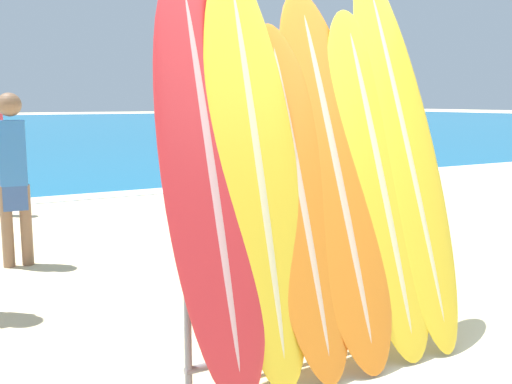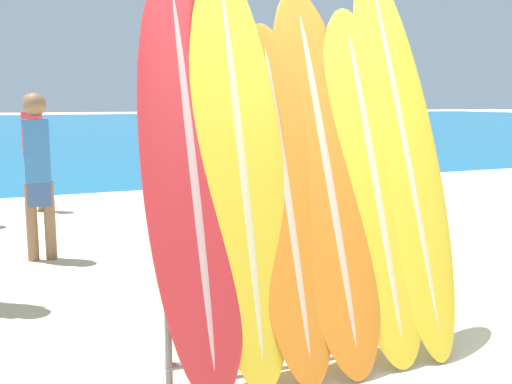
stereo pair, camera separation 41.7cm
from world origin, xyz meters
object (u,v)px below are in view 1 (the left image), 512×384
object	(u,v)px
surfboard_slot_4	(378,178)
surfboard_slot_5	(404,150)
surfboard_slot_2	(299,196)
person_far_right	(13,173)
surfboard_rack	(322,282)
surfboard_slot_3	(335,172)
surfboard_slot_1	(256,169)
surfboard_slot_0	(210,177)

from	to	relation	value
surfboard_slot_4	surfboard_slot_5	size ratio (longest dim) A/B	0.87
surfboard_slot_2	person_far_right	bearing A→B (deg)	110.39
surfboard_rack	surfboard_slot_3	bearing A→B (deg)	26.47
surfboard_slot_2	surfboard_slot_3	size ratio (longest dim) A/B	0.90
surfboard_slot_1	surfboard_slot_4	bearing A→B (deg)	-0.54
surfboard_slot_3	surfboard_slot_4	size ratio (longest dim) A/B	1.05
surfboard_slot_2	surfboard_slot_4	distance (m)	0.60
surfboard_rack	person_far_right	distance (m)	3.37
surfboard_slot_0	surfboard_slot_2	xyz separation A→B (m)	(0.54, -0.04, -0.14)
surfboard_slot_3	surfboard_slot_5	bearing A→B (deg)	3.28
surfboard_slot_1	person_far_right	size ratio (longest dim) A/B	1.45
surfboard_slot_0	surfboard_slot_3	xyz separation A→B (m)	(0.82, 0.01, -0.03)
person_far_right	surfboard_slot_0	bearing A→B (deg)	-75.45
surfboard_rack	surfboard_slot_2	size ratio (longest dim) A/B	0.87
surfboard_slot_0	surfboard_slot_5	bearing A→B (deg)	1.79
surfboard_slot_1	surfboard_slot_5	bearing A→B (deg)	2.50
surfboard_rack	surfboard_slot_0	world-z (taller)	surfboard_slot_0
surfboard_slot_0	surfboard_slot_5	size ratio (longest dim) A/B	0.93
surfboard_slot_4	person_far_right	size ratio (longest dim) A/B	1.32
surfboard_slot_2	surfboard_slot_5	size ratio (longest dim) A/B	0.82
surfboard_slot_2	surfboard_slot_5	bearing A→B (deg)	5.39
surfboard_slot_2	surfboard_slot_3	distance (m)	0.31
surfboard_slot_1	surfboard_slot_5	distance (m)	1.13
surfboard_slot_0	surfboard_slot_1	size ratio (longest dim) A/B	0.98
surfboard_slot_5	surfboard_slot_4	bearing A→B (deg)	-167.66
surfboard_rack	surfboard_slot_3	xyz separation A→B (m)	(0.13, 0.06, 0.64)
surfboard_slot_2	surfboard_slot_4	world-z (taller)	surfboard_slot_4
surfboard_slot_0	surfboard_slot_4	bearing A→B (deg)	-0.67
surfboard_rack	person_far_right	size ratio (longest dim) A/B	1.08
surfboard_slot_0	surfboard_rack	bearing A→B (deg)	-4.34
person_far_right	surfboard_rack	bearing A→B (deg)	-63.87
surfboard_rack	surfboard_slot_5	size ratio (longest dim) A/B	0.71
surfboard_rack	surfboard_slot_5	world-z (taller)	surfboard_slot_5
surfboard_slot_5	surfboard_slot_2	bearing A→B (deg)	-174.61
surfboard_rack	surfboard_slot_4	world-z (taller)	surfboard_slot_4
surfboard_slot_0	surfboard_slot_2	size ratio (longest dim) A/B	1.14
surfboard_rack	surfboard_slot_3	size ratio (longest dim) A/B	0.78
surfboard_slot_0	surfboard_slot_1	bearing A→B (deg)	-1.10
surfboard_slot_3	surfboard_slot_0	bearing A→B (deg)	-179.26
surfboard_slot_4	surfboard_slot_3	bearing A→B (deg)	175.67
surfboard_slot_1	surfboard_slot_3	size ratio (longest dim) A/B	1.04
surfboard_slot_1	person_far_right	xyz separation A→B (m)	(-0.88, 3.04, -0.29)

